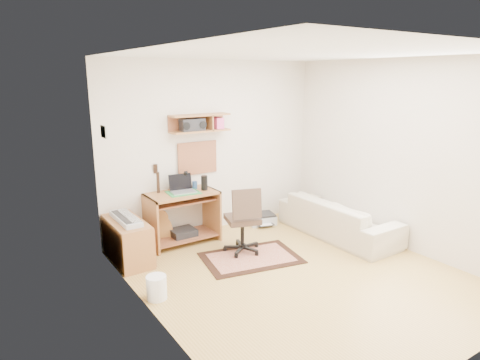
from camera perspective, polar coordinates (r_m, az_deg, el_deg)
floor at (r=5.31m, az=7.81°, el=-12.68°), size 3.60×4.00×0.01m
ceiling at (r=4.76m, az=8.88°, el=16.67°), size 3.60×4.00×0.01m
back_wall at (r=6.48m, az=-3.57°, el=4.46°), size 3.60×0.01×2.60m
left_wall at (r=3.94m, az=-11.74°, el=-2.04°), size 0.01×4.00×2.60m
right_wall at (r=6.21m, az=20.89°, el=3.14°), size 0.01×4.00×2.60m
wall_shelf at (r=6.17m, az=-5.45°, el=7.69°), size 0.90×0.25×0.26m
cork_board at (r=6.34m, az=-5.79°, el=3.00°), size 0.64×0.03×0.49m
wall_photo at (r=5.26m, az=-17.97°, el=6.23°), size 0.02×0.20×0.15m
desk at (r=6.15m, az=-7.79°, el=-5.07°), size 1.00×0.55×0.75m
laptop at (r=5.99m, az=-7.73°, el=-0.55°), size 0.37×0.37×0.26m
speaker at (r=6.12m, az=-4.85°, el=-0.39°), size 0.09×0.09×0.21m
desk_lamp at (r=6.19m, az=-7.13°, el=0.06°), size 0.09×0.09×0.28m
pencil_cup at (r=6.22m, az=-6.15°, el=-0.67°), size 0.08×0.08×0.11m
boombox at (r=6.11m, az=-6.49°, el=7.41°), size 0.35×0.16×0.18m
rug at (r=5.70m, az=1.50°, el=-10.48°), size 1.39×1.06×0.02m
task_chair at (r=5.73m, az=0.33°, el=-5.30°), size 0.61×0.61×0.96m
cabinet at (r=5.73m, az=-15.01°, el=-7.96°), size 0.40×0.90×0.55m
music_keyboard at (r=5.62m, az=-15.20°, el=-5.07°), size 0.22×0.70×0.06m
guitar at (r=6.10m, az=-10.71°, el=-3.32°), size 0.36×0.29×1.16m
waste_basket at (r=4.80m, az=-11.23°, el=-14.08°), size 0.26×0.26×0.26m
printer at (r=6.94m, az=2.90°, el=-5.25°), size 0.50×0.43×0.16m
sofa at (r=6.52m, az=13.18°, el=-4.20°), size 0.56×1.93×0.75m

